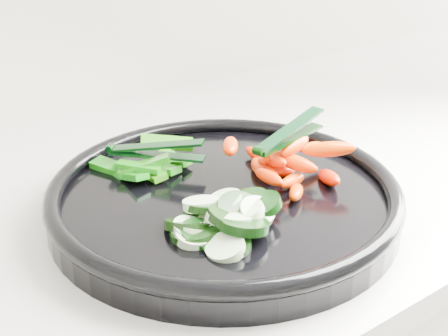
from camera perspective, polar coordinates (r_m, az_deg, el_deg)
counter at (r=1.29m, az=16.05°, el=-13.73°), size 2.02×0.62×0.93m
veggie_tray at (r=0.66m, az=0.00°, el=-2.69°), size 0.42×0.42×0.04m
cucumber_pile at (r=0.59m, az=-0.45°, el=-4.89°), size 0.13×0.11×0.04m
carrot_pile at (r=0.69m, az=5.48°, el=0.76°), size 0.14×0.14×0.06m
pepper_pile at (r=0.71m, az=-6.92°, el=0.34°), size 0.13×0.09×0.04m
tong_carrot at (r=0.68m, az=5.86°, el=3.01°), size 0.11×0.04×0.02m
tong_pepper at (r=0.71m, az=-6.50°, el=1.62°), size 0.09×0.09×0.02m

